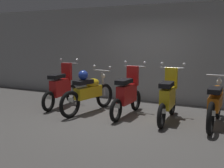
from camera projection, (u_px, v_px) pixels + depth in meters
ground_plane at (121, 119)px, 6.32m from camera, size 80.00×80.00×0.00m
back_wall at (152, 54)px, 8.08m from camera, size 16.00×0.30×2.82m
motorbike_slot_0 at (61, 87)px, 7.47m from camera, size 0.59×1.68×1.29m
motorbike_slot_1 at (89, 92)px, 6.86m from camera, size 0.63×1.93×1.15m
motorbike_slot_2 at (127, 94)px, 6.56m from camera, size 0.59×1.68×1.29m
motorbike_slot_3 at (168, 98)px, 6.13m from camera, size 0.59×1.68×1.29m
motorbike_slot_4 at (215, 103)px, 5.79m from camera, size 0.56×1.95×1.03m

